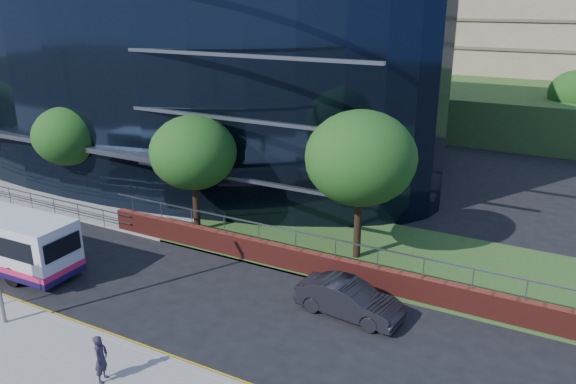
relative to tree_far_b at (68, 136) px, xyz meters
The scene contains 9 objects.
far_forecourt 5.34m from the tree_far_b, 153.43° to the left, with size 50.00×8.00×0.10m, color gray.
grass_verge 27.36m from the tree_far_b, ahead, with size 36.00×8.00×0.12m, color #2D511E.
glass_office 12.01m from the tree_far_b, 95.04° to the left, with size 44.00×23.10×16.00m.
retaining_wall 23.38m from the tree_far_b, ahead, with size 34.00×0.40×2.11m.
tree_far_b is the anchor object (origin of this frame).
tree_far_c 10.02m from the tree_far_b, ahead, with size 4.62×4.62×6.51m.
tree_far_d 19.03m from the tree_far_b, ahead, with size 5.28×5.28×7.44m.
parked_car 21.44m from the tree_far_b, 12.45° to the right, with size 1.54×4.41×1.45m, color black.
pedestrian 19.83m from the tree_far_b, 39.57° to the right, with size 0.62×0.41×1.70m, color #282132.
Camera 1 is at (24.95, -13.87, 12.28)m, focal length 35.00 mm.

